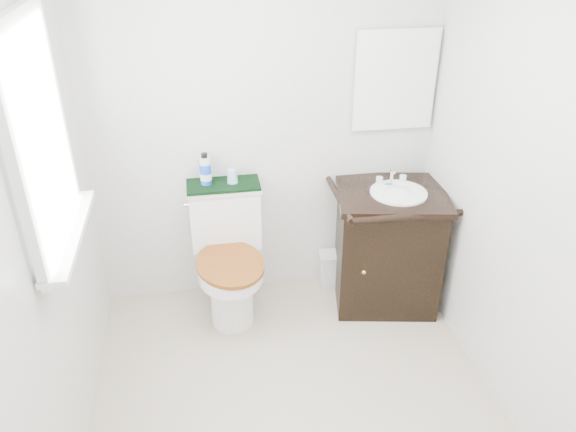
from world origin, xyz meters
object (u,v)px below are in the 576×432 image
object	(u,v)px
toilet	(229,261)
trash_bin	(332,269)
vanity	(387,244)
cup	(232,176)
mouthwash_bottle	(205,170)

from	to	relation	value
toilet	trash_bin	size ratio (longest dim) A/B	3.22
toilet	vanity	world-z (taller)	vanity
vanity	trash_bin	world-z (taller)	vanity
toilet	trash_bin	world-z (taller)	toilet
vanity	cup	world-z (taller)	cup
trash_bin	mouthwash_bottle	world-z (taller)	mouthwash_bottle
toilet	vanity	xyz separation A→B (m)	(1.05, -0.06, 0.06)
mouthwash_bottle	cup	bearing A→B (deg)	-3.88
vanity	trash_bin	xyz separation A→B (m)	(-0.32, 0.20, -0.30)
toilet	cup	distance (m)	0.56
toilet	trash_bin	xyz separation A→B (m)	(0.73, 0.14, -0.24)
vanity	toilet	bearing A→B (deg)	176.65
vanity	cup	size ratio (longest dim) A/B	10.71
trash_bin	cup	bearing A→B (deg)	-179.66
mouthwash_bottle	vanity	bearing A→B (deg)	-10.04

